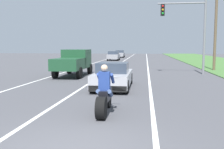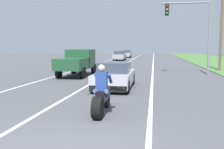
# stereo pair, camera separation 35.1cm
# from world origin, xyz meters

# --- Properties ---
(lane_stripe_left_solid) EXTENTS (0.14, 120.00, 0.01)m
(lane_stripe_left_solid) POSITION_xyz_m (-5.40, 20.00, 0.00)
(lane_stripe_left_solid) COLOR white
(lane_stripe_left_solid) RESTS_ON ground
(lane_stripe_right_solid) EXTENTS (0.14, 120.00, 0.01)m
(lane_stripe_right_solid) POSITION_xyz_m (1.80, 20.00, 0.00)
(lane_stripe_right_solid) COLOR white
(lane_stripe_right_solid) RESTS_ON ground
(lane_stripe_centre_dashed) EXTENTS (0.14, 120.00, 0.01)m
(lane_stripe_centre_dashed) POSITION_xyz_m (-1.80, 20.00, 0.00)
(lane_stripe_centre_dashed) COLOR white
(lane_stripe_centre_dashed) RESTS_ON ground
(motorcycle_with_rider) EXTENTS (0.70, 2.21, 1.62)m
(motorcycle_with_rider) POSITION_xyz_m (0.24, 3.04, 0.59)
(motorcycle_with_rider) COLOR black
(motorcycle_with_rider) RESTS_ON ground
(sports_car_silver) EXTENTS (1.84, 4.30, 1.37)m
(sports_car_silver) POSITION_xyz_m (-0.15, 8.39, 0.63)
(sports_car_silver) COLOR #B7B7BC
(sports_car_silver) RESTS_ON ground
(pickup_truck_left_lane_dark_green) EXTENTS (2.02, 4.80, 1.98)m
(pickup_truck_left_lane_dark_green) POSITION_xyz_m (-3.84, 13.76, 1.11)
(pickup_truck_left_lane_dark_green) COLOR #1E4C2D
(pickup_truck_left_lane_dark_green) RESTS_ON ground
(traffic_light_mast_near) EXTENTS (3.77, 0.34, 6.00)m
(traffic_light_mast_near) POSITION_xyz_m (5.01, 16.15, 3.94)
(traffic_light_mast_near) COLOR gray
(traffic_light_mast_near) RESTS_ON ground
(utility_pole_roadside) EXTENTS (0.24, 0.24, 8.37)m
(utility_pole_roadside) POSITION_xyz_m (7.83, 19.67, 4.19)
(utility_pole_roadside) COLOR brown
(utility_pole_roadside) RESTS_ON ground
(distant_car_far_ahead) EXTENTS (1.80, 4.00, 1.50)m
(distant_car_far_ahead) POSITION_xyz_m (-3.63, 36.53, 0.77)
(distant_car_far_ahead) COLOR #99999E
(distant_car_far_ahead) RESTS_ON ground
(distant_car_further_ahead) EXTENTS (1.80, 4.00, 1.50)m
(distant_car_further_ahead) POSITION_xyz_m (-3.77, 48.20, 0.77)
(distant_car_further_ahead) COLOR #99999E
(distant_car_further_ahead) RESTS_ON ground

